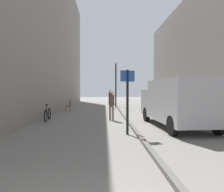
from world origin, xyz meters
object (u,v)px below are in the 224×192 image
object	(u,v)px
delivery_van	(176,102)
pedestrian_main_foreground	(112,103)
lamp_post	(116,81)
street_sign_post	(127,96)
pedestrian_mid_block	(110,97)
bicycle_leaning	(48,114)
cafe_chair_near_window	(69,105)

from	to	relation	value
delivery_van	pedestrian_main_foreground	bearing A→B (deg)	140.13
pedestrian_main_foreground	lamp_post	xyz separation A→B (m)	(0.79, 9.67, 1.72)
delivery_van	street_sign_post	size ratio (longest dim) A/B	2.17
lamp_post	pedestrian_main_foreground	bearing A→B (deg)	-94.64
pedestrian_mid_block	bicycle_leaning	xyz separation A→B (m)	(-3.91, -9.50, -0.69)
delivery_van	street_sign_post	world-z (taller)	street_sign_post
pedestrian_main_foreground	delivery_van	xyz separation A→B (m)	(3.07, -2.26, 0.23)
pedestrian_main_foreground	bicycle_leaning	xyz separation A→B (m)	(-3.71, -0.09, -0.62)
bicycle_leaning	lamp_post	bearing A→B (deg)	61.26
street_sign_post	cafe_chair_near_window	distance (m)	10.18
lamp_post	cafe_chair_near_window	xyz separation A→B (m)	(-4.20, -4.25, -2.18)
delivery_van	lamp_post	xyz separation A→B (m)	(-2.28, 11.93, 1.49)
pedestrian_mid_block	cafe_chair_near_window	size ratio (longest dim) A/B	1.97
bicycle_leaning	pedestrian_main_foreground	bearing A→B (deg)	-2.68
delivery_van	cafe_chair_near_window	world-z (taller)	delivery_van
cafe_chair_near_window	pedestrian_mid_block	bearing A→B (deg)	-59.54
lamp_post	bicycle_leaning	size ratio (longest dim) A/B	2.69
delivery_van	pedestrian_mid_block	bearing A→B (deg)	100.25
pedestrian_main_foreground	street_sign_post	world-z (taller)	street_sign_post
pedestrian_main_foreground	street_sign_post	bearing A→B (deg)	-91.05
pedestrian_main_foreground	street_sign_post	distance (m)	3.99
pedestrian_main_foreground	lamp_post	distance (m)	9.85
pedestrian_main_foreground	lamp_post	size ratio (longest dim) A/B	0.37
delivery_van	cafe_chair_near_window	xyz separation A→B (m)	(-6.49, 7.68, -0.69)
lamp_post	cafe_chair_near_window	world-z (taller)	lamp_post
pedestrian_mid_block	delivery_van	xyz separation A→B (m)	(2.86, -11.67, 0.16)
delivery_van	street_sign_post	xyz separation A→B (m)	(-2.56, -1.67, 0.31)
pedestrian_main_foreground	street_sign_post	size ratio (longest dim) A/B	0.67
pedestrian_main_foreground	delivery_van	size ratio (longest dim) A/B	0.31
lamp_post	bicycle_leaning	xyz separation A→B (m)	(-4.49, -9.76, -2.34)
street_sign_post	bicycle_leaning	bearing A→B (deg)	-57.92
lamp_post	bicycle_leaning	distance (m)	11.00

